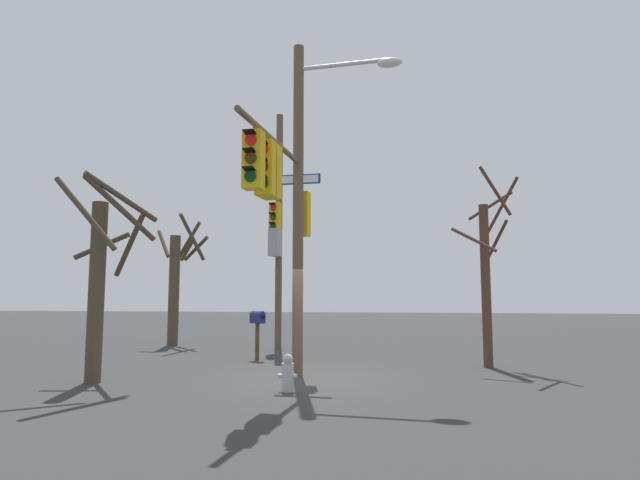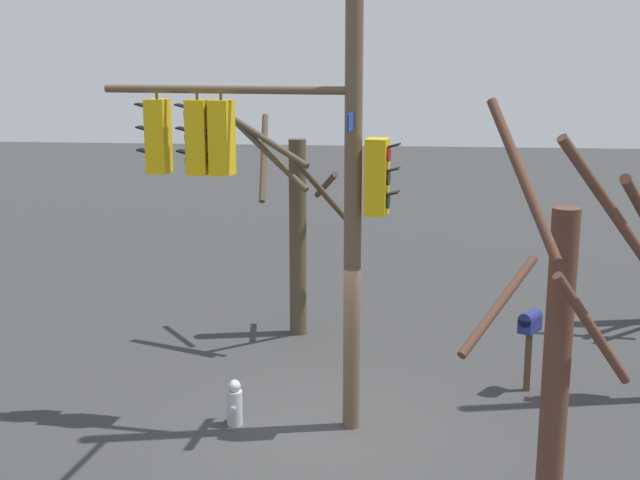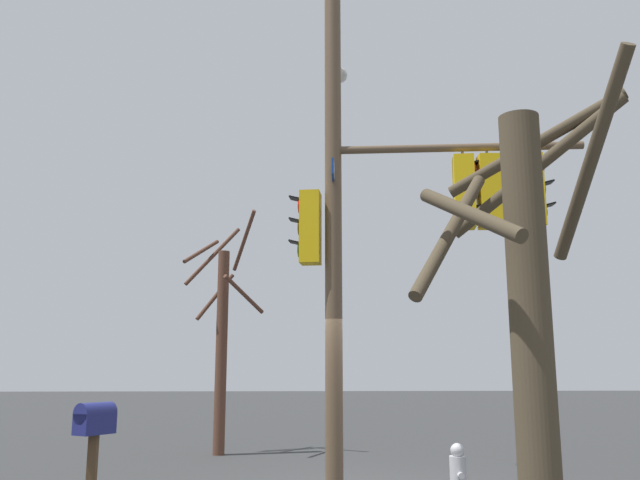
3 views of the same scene
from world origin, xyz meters
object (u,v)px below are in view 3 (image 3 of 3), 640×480
at_px(mailbox, 94,429).
at_px(bare_tree_across_street, 222,335).
at_px(fire_hydrant, 458,471).
at_px(bare_tree_corner, 529,306).

relative_size(mailbox, bare_tree_across_street, 0.27).
distance_m(fire_hydrant, bare_tree_corner, 4.76).
height_order(mailbox, bare_tree_corner, bare_tree_corner).
relative_size(mailbox, bare_tree_corner, 0.32).
distance_m(fire_hydrant, mailbox, 5.07).
relative_size(fire_hydrant, mailbox, 0.52).
bearing_deg(mailbox, fire_hydrant, -125.01).
relative_size(bare_tree_across_street, bare_tree_corner, 1.19).
bearing_deg(bare_tree_corner, mailbox, -120.16).
xyz_separation_m(mailbox, bare_tree_across_street, (-6.46, 0.74, 1.38)).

